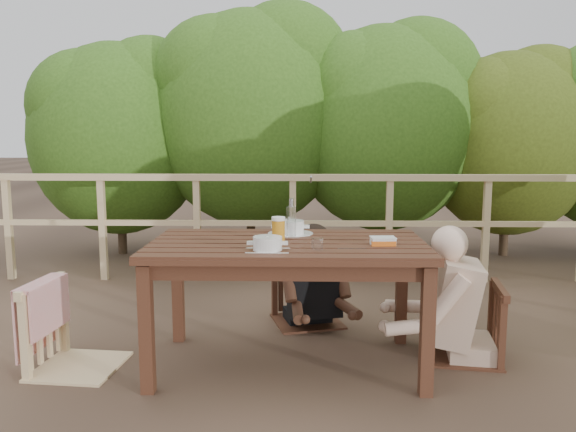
{
  "coord_description": "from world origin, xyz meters",
  "views": [
    {
      "loc": [
        0.08,
        -3.27,
        1.38
      ],
      "look_at": [
        0.0,
        0.05,
        0.9
      ],
      "focal_mm": 35.56,
      "sensor_mm": 36.0,
      "label": 1
    }
  ],
  "objects_px": {
    "chair_far": "(308,260)",
    "soup_far": "(290,228)",
    "woman": "(308,246)",
    "beer_glass": "(278,230)",
    "chair_right": "(468,289)",
    "butter_tub": "(383,242)",
    "table": "(288,305)",
    "diner_right": "(474,250)",
    "tumbler": "(317,245)",
    "soup_near": "(268,245)",
    "bottle": "(291,219)",
    "chair_left": "(75,287)"
  },
  "relations": [
    {
      "from": "chair_far",
      "to": "soup_far",
      "type": "bearing_deg",
      "value": -118.2
    },
    {
      "from": "woman",
      "to": "beer_glass",
      "type": "xyz_separation_m",
      "value": [
        -0.18,
        -0.77,
        0.25
      ]
    },
    {
      "from": "chair_far",
      "to": "chair_right",
      "type": "relative_size",
      "value": 1.08
    },
    {
      "from": "butter_tub",
      "to": "beer_glass",
      "type": "bearing_deg",
      "value": 165.11
    },
    {
      "from": "table",
      "to": "diner_right",
      "type": "xyz_separation_m",
      "value": [
        1.13,
        0.15,
        0.31
      ]
    },
    {
      "from": "chair_far",
      "to": "diner_right",
      "type": "distance_m",
      "value": 1.21
    },
    {
      "from": "soup_far",
      "to": "tumbler",
      "type": "bearing_deg",
      "value": -73.1
    },
    {
      "from": "chair_far",
      "to": "diner_right",
      "type": "xyz_separation_m",
      "value": [
        1.01,
        -0.64,
        0.21
      ]
    },
    {
      "from": "table",
      "to": "soup_near",
      "type": "bearing_deg",
      "value": -112.74
    },
    {
      "from": "butter_tub",
      "to": "woman",
      "type": "bearing_deg",
      "value": 111.76
    },
    {
      "from": "tumbler",
      "to": "chair_far",
      "type": "bearing_deg",
      "value": 92.24
    },
    {
      "from": "bottle",
      "to": "butter_tub",
      "type": "height_order",
      "value": "bottle"
    },
    {
      "from": "chair_right",
      "to": "diner_right",
      "type": "height_order",
      "value": "diner_right"
    },
    {
      "from": "chair_far",
      "to": "beer_glass",
      "type": "distance_m",
      "value": 0.85
    },
    {
      "from": "soup_near",
      "to": "chair_right",
      "type": "bearing_deg",
      "value": 18.16
    },
    {
      "from": "butter_tub",
      "to": "bottle",
      "type": "bearing_deg",
      "value": 151.47
    },
    {
      "from": "woman",
      "to": "tumbler",
      "type": "xyz_separation_m",
      "value": [
        0.04,
        -1.03,
        0.21
      ]
    },
    {
      "from": "table",
      "to": "tumbler",
      "type": "bearing_deg",
      "value": -54.37
    },
    {
      "from": "woman",
      "to": "bottle",
      "type": "distance_m",
      "value": 0.72
    },
    {
      "from": "woman",
      "to": "tumbler",
      "type": "bearing_deg",
      "value": 76.89
    },
    {
      "from": "chair_left",
      "to": "butter_tub",
      "type": "relative_size",
      "value": 7.01
    },
    {
      "from": "soup_far",
      "to": "butter_tub",
      "type": "relative_size",
      "value": 2.06
    },
    {
      "from": "soup_far",
      "to": "beer_glass",
      "type": "relative_size",
      "value": 1.86
    },
    {
      "from": "chair_left",
      "to": "diner_right",
      "type": "relative_size",
      "value": 0.73
    },
    {
      "from": "diner_right",
      "to": "table",
      "type": "bearing_deg",
      "value": 106.29
    },
    {
      "from": "beer_glass",
      "to": "soup_near",
      "type": "bearing_deg",
      "value": -99.66
    },
    {
      "from": "chair_left",
      "to": "soup_far",
      "type": "distance_m",
      "value": 1.33
    },
    {
      "from": "woman",
      "to": "butter_tub",
      "type": "relative_size",
      "value": 8.18
    },
    {
      "from": "diner_right",
      "to": "soup_near",
      "type": "distance_m",
      "value": 1.3
    },
    {
      "from": "woman",
      "to": "butter_tub",
      "type": "bearing_deg",
      "value": 99.68
    },
    {
      "from": "chair_far",
      "to": "woman",
      "type": "relative_size",
      "value": 0.82
    },
    {
      "from": "table",
      "to": "butter_tub",
      "type": "bearing_deg",
      "value": -9.36
    },
    {
      "from": "table",
      "to": "chair_far",
      "type": "bearing_deg",
      "value": 80.88
    },
    {
      "from": "beer_glass",
      "to": "butter_tub",
      "type": "xyz_separation_m",
      "value": [
        0.6,
        -0.12,
        -0.05
      ]
    },
    {
      "from": "table",
      "to": "diner_right",
      "type": "relative_size",
      "value": 1.18
    },
    {
      "from": "soup_near",
      "to": "tumbler",
      "type": "distance_m",
      "value": 0.27
    },
    {
      "from": "table",
      "to": "soup_far",
      "type": "relative_size",
      "value": 5.55
    },
    {
      "from": "bottle",
      "to": "butter_tub",
      "type": "xyz_separation_m",
      "value": [
        0.52,
        -0.25,
        -0.1
      ]
    },
    {
      "from": "chair_right",
      "to": "tumbler",
      "type": "xyz_separation_m",
      "value": [
        -0.94,
        -0.38,
        0.34
      ]
    },
    {
      "from": "beer_glass",
      "to": "butter_tub",
      "type": "height_order",
      "value": "beer_glass"
    },
    {
      "from": "chair_left",
      "to": "soup_near",
      "type": "xyz_separation_m",
      "value": [
        1.13,
        -0.17,
        0.29
      ]
    },
    {
      "from": "chair_far",
      "to": "chair_right",
      "type": "height_order",
      "value": "chair_far"
    },
    {
      "from": "tumbler",
      "to": "butter_tub",
      "type": "bearing_deg",
      "value": 20.6
    },
    {
      "from": "woman",
      "to": "butter_tub",
      "type": "distance_m",
      "value": 1.0
    },
    {
      "from": "chair_left",
      "to": "tumbler",
      "type": "height_order",
      "value": "chair_left"
    },
    {
      "from": "soup_near",
      "to": "woman",
      "type": "bearing_deg",
      "value": 77.67
    },
    {
      "from": "soup_near",
      "to": "butter_tub",
      "type": "distance_m",
      "value": 0.67
    },
    {
      "from": "soup_near",
      "to": "tumbler",
      "type": "relative_size",
      "value": 3.4
    },
    {
      "from": "soup_near",
      "to": "bottle",
      "type": "relative_size",
      "value": 1.06
    },
    {
      "from": "soup_near",
      "to": "butter_tub",
      "type": "bearing_deg",
      "value": 13.85
    }
  ]
}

